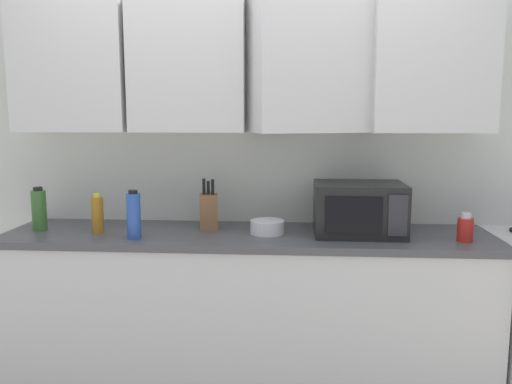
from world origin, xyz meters
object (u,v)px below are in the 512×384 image
(bottle_red_sauce, at_px, (465,229))
(bottle_amber_vinegar, at_px, (98,214))
(bottle_green_oil, at_px, (39,210))
(bowl_ceramic_small, at_px, (267,227))
(microwave, at_px, (359,209))
(bottle_blue_cleaner, at_px, (134,215))
(knife_block, at_px, (209,211))

(bottle_red_sauce, bearing_deg, bottle_amber_vinegar, 178.09)
(bottle_green_oil, relative_size, bowl_ceramic_small, 1.30)
(bottle_red_sauce, xyz_separation_m, bottle_green_oil, (-2.31, 0.10, 0.05))
(microwave, distance_m, bottle_red_sauce, 0.55)
(bottle_amber_vinegar, xyz_separation_m, bottle_blue_cleaner, (0.24, -0.12, 0.02))
(bottle_amber_vinegar, xyz_separation_m, bottle_red_sauce, (1.96, -0.07, -0.04))
(knife_block, xyz_separation_m, bowl_ceramic_small, (0.34, -0.09, -0.07))
(microwave, height_order, bottle_amber_vinegar, microwave)
(bottle_amber_vinegar, relative_size, bottle_green_oil, 0.89)
(knife_block, relative_size, bottle_green_oil, 1.18)
(bottle_blue_cleaner, distance_m, bottle_green_oil, 0.61)
(bottle_red_sauce, xyz_separation_m, bowl_ceramic_small, (-1.02, 0.11, -0.03))
(bottle_red_sauce, relative_size, bowl_ceramic_small, 0.79)
(bottle_red_sauce, distance_m, bowl_ceramic_small, 1.03)
(bottle_red_sauce, bearing_deg, bottle_blue_cleaner, -178.08)
(bottle_blue_cleaner, relative_size, bottle_green_oil, 1.05)
(microwave, relative_size, bottle_blue_cleaner, 1.87)
(knife_block, bearing_deg, bottle_blue_cleaner, -143.80)
(bottle_blue_cleaner, bearing_deg, microwave, 9.02)
(bottle_amber_vinegar, height_order, bottle_red_sauce, bottle_amber_vinegar)
(microwave, bearing_deg, bowl_ceramic_small, -177.34)
(bottle_amber_vinegar, height_order, bowl_ceramic_small, bottle_amber_vinegar)
(bottle_green_oil, bearing_deg, bottle_blue_cleaner, -15.11)
(bottle_blue_cleaner, bearing_deg, bottle_amber_vinegar, 153.11)
(knife_block, bearing_deg, bottle_red_sauce, -8.46)
(bottle_blue_cleaner, height_order, bottle_green_oil, bottle_blue_cleaner)
(bottle_amber_vinegar, bearing_deg, knife_block, 12.94)
(knife_block, height_order, bottle_red_sauce, knife_block)
(bottle_green_oil, height_order, bowl_ceramic_small, bottle_green_oil)
(bottle_amber_vinegar, bearing_deg, bottle_red_sauce, -1.91)
(knife_block, distance_m, bottle_red_sauce, 1.38)
(bottle_green_oil, bearing_deg, bowl_ceramic_small, 0.27)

